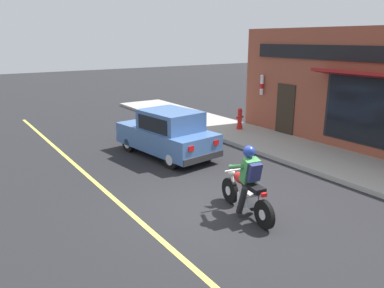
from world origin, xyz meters
name	(u,v)px	position (x,y,z in m)	size (l,w,h in m)	color
ground_plane	(213,206)	(0.00, 0.00, 0.00)	(80.00, 80.00, 0.00)	black
sidewalk_curb	(272,143)	(5.00, 3.00, 0.07)	(2.60, 22.00, 0.14)	#9E9B93
lane_stripe	(95,182)	(-1.80, 3.00, 0.00)	(0.12, 19.80, 0.01)	#D1C64C
storefront_building	(358,92)	(6.53, 0.72, 2.11)	(1.25, 10.33, 4.20)	brown
motorcycle_with_rider	(247,187)	(0.33, -0.79, 0.68)	(0.65, 2.01, 1.62)	black
car_hatchback	(167,134)	(1.09, 4.00, 0.77)	(2.09, 3.95, 1.57)	black
fire_hydrant	(240,119)	(5.28, 5.15, 0.57)	(0.36, 0.24, 0.88)	red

